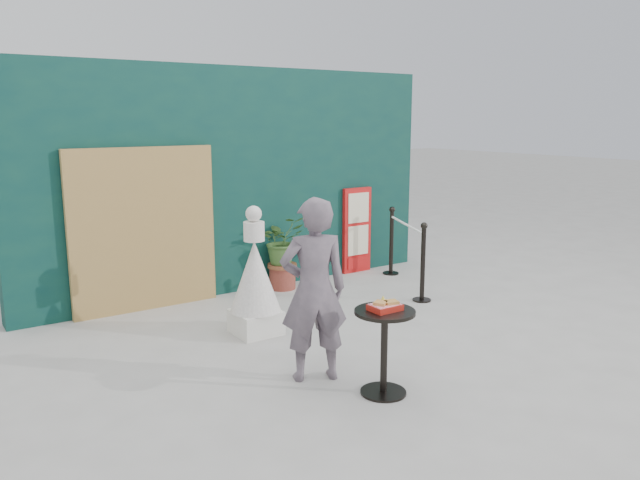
{
  "coord_description": "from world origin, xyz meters",
  "views": [
    {
      "loc": [
        -3.88,
        -4.41,
        2.36
      ],
      "look_at": [
        0.0,
        1.2,
        1.0
      ],
      "focal_mm": 35.0,
      "sensor_mm": 36.0,
      "label": 1
    }
  ],
  "objects": [
    {
      "name": "statue",
      "position": [
        -0.73,
        1.39,
        0.58
      ],
      "size": [
        0.56,
        0.56,
        1.42
      ],
      "color": "white",
      "rests_on": "ground"
    },
    {
      "name": "planter",
      "position": [
        0.46,
        2.78,
        0.59
      ],
      "size": [
        0.6,
        0.52,
        1.02
      ],
      "color": "brown",
      "rests_on": "ground"
    },
    {
      "name": "bamboo_fence",
      "position": [
        -1.4,
        2.94,
        1.0
      ],
      "size": [
        1.8,
        0.08,
        2.0
      ],
      "primitive_type": "cube",
      "color": "tan",
      "rests_on": "ground"
    },
    {
      "name": "menu_board",
      "position": [
        1.9,
        2.95,
        0.65
      ],
      "size": [
        0.5,
        0.07,
        1.3
      ],
      "color": "red",
      "rests_on": "ground"
    },
    {
      "name": "stanchion_barrier",
      "position": [
        1.95,
        1.9,
        0.49
      ],
      "size": [
        0.84,
        1.54,
        1.03
      ],
      "color": "black",
      "rests_on": "ground"
    },
    {
      "name": "ground",
      "position": [
        0.0,
        0.0,
        0.0
      ],
      "size": [
        60.0,
        60.0,
        0.0
      ],
      "primitive_type": "plane",
      "color": "#ADAAA5",
      "rests_on": "ground"
    },
    {
      "name": "food_basket",
      "position": [
        -0.56,
        -0.58,
        0.79
      ],
      "size": [
        0.26,
        0.19,
        0.11
      ],
      "color": "#AB1C12",
      "rests_on": "cafe_table"
    },
    {
      "name": "woman",
      "position": [
        -0.88,
        0.03,
        0.84
      ],
      "size": [
        0.71,
        0.6,
        1.67
      ],
      "primitive_type": "imported",
      "rotation": [
        0.0,
        0.0,
        2.77
      ],
      "color": "slate",
      "rests_on": "ground"
    },
    {
      "name": "back_wall",
      "position": [
        0.0,
        3.15,
        1.5
      ],
      "size": [
        6.0,
        0.3,
        3.0
      ],
      "primitive_type": "cube",
      "color": "#0A2F2E",
      "rests_on": "ground"
    },
    {
      "name": "cafe_table",
      "position": [
        -0.56,
        -0.58,
        0.5
      ],
      "size": [
        0.52,
        0.52,
        0.75
      ],
      "color": "black",
      "rests_on": "ground"
    }
  ]
}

